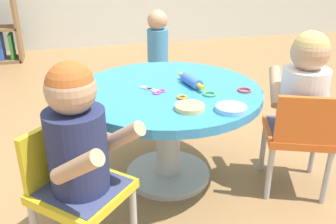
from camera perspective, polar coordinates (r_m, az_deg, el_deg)
name	(u,v)px	position (r m, az deg, el deg)	size (l,w,h in m)	color
ground_plane	(168,176)	(2.00, 0.00, -9.82)	(10.00, 10.00, 0.00)	#9E7247
craft_table	(168,111)	(1.81, 0.00, 0.21)	(0.90, 0.90, 0.50)	silver
child_chair_left	(75,187)	(1.43, -14.18, -11.13)	(0.42, 0.42, 0.54)	#B7B7BC
seated_child_left	(77,135)	(1.29, -13.89, -3.47)	(0.43, 0.43, 0.51)	#3F4772
child_chair_right	(299,135)	(1.85, 19.57, -3.32)	(0.39, 0.39, 0.54)	#B7B7BC
seated_child_right	(304,87)	(1.80, 20.32, 3.68)	(0.38, 0.42, 0.51)	#3F4772
toddler_standing	(158,49)	(3.04, -1.59, 9.71)	(0.17, 0.17, 0.67)	#33384C
rolling_pin	(191,81)	(1.80, 3.63, 4.83)	(0.07, 0.23, 0.05)	#3F72CC
craft_scissors	(155,91)	(1.73, -2.07, 3.33)	(0.12, 0.14, 0.01)	silver
playdough_blob_0	(231,108)	(1.54, 9.74, 0.54)	(0.13, 0.13, 0.02)	#8CCCF2
playdough_blob_1	(190,107)	(1.53, 3.38, 0.74)	(0.13, 0.13, 0.02)	#F2CC72
cookie_cutter_0	(182,97)	(1.65, 2.17, 2.29)	(0.05, 0.05, 0.01)	orange
cookie_cutter_1	(209,94)	(1.70, 6.41, 2.79)	(0.06, 0.06, 0.01)	#4CB259
cookie_cutter_2	(244,90)	(1.77, 11.71, 3.33)	(0.06, 0.06, 0.01)	red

